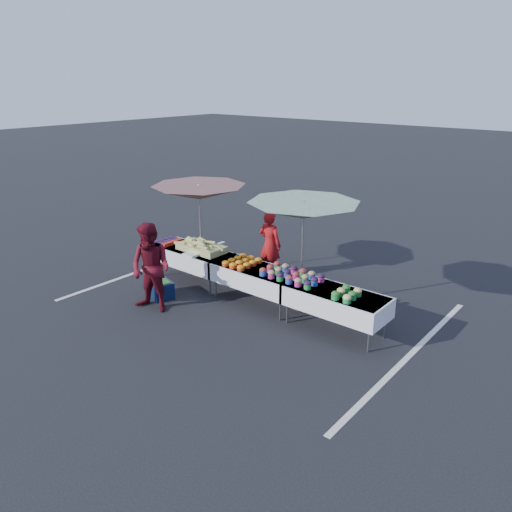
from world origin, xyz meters
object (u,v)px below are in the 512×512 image
Objects in this scene: table_center at (256,276)px; umbrella_right at (304,211)px; table_right at (336,300)px; table_left at (192,256)px; storage_bin at (160,288)px; umbrella_left at (199,193)px; vendor at (270,244)px; customer at (151,268)px.

table_center is 1.63m from umbrella_right.
umbrella_right reaches higher than table_right.
table_left is 0.86× the size of umbrella_right.
table_center is at bearing 47.05° from storage_bin.
table_center is 2.37m from umbrella_left.
table_right reaches higher than storage_bin.
vendor reaches higher than table_left.
vendor is (1.13, 1.31, 0.18)m from table_left.
table_center is 1.80m from table_right.
vendor is 2.39× the size of storage_bin.
customer is 3.05m from umbrella_right.
vendor is 2.87m from customer.
table_left is at bearing 180.00° from table_right.
storage_bin is (0.09, -1.01, -0.40)m from table_left.
table_left is 1.00× the size of table_right.
vendor is 1.92m from umbrella_left.
umbrella_right reaches higher than umbrella_left.
storage_bin is (-3.51, -1.01, -0.40)m from table_right.
vendor is 0.88× the size of customer.
table_right is (3.60, 0.00, 0.00)m from table_left.
customer is 0.77× the size of umbrella_left.
umbrella_right is 3.37m from storage_bin.
vendor is at bearing 117.27° from table_center.
table_left is 1.22× the size of vendor.
umbrella_left is 1.04× the size of umbrella_right.
table_left is at bearing -171.25° from umbrella_right.
table_center is 1.22× the size of vendor.
vendor is 2.60m from storage_bin.
vendor reaches higher than storage_bin.
table_left is 1.80m from table_center.
storage_bin is (-1.04, -2.32, -0.58)m from vendor.
customer reaches higher than vendor.
vendor is 0.68× the size of umbrella_left.
table_right is 3.49m from customer.
customer is 0.80× the size of umbrella_right.
storage_bin is at bearing -149.43° from table_center.
umbrella_left reaches higher than customer.
table_right is at bearing -21.80° from umbrella_right.
table_center is at bearing 180.00° from table_right.
table_center is at bearing 0.00° from table_left.
vendor is at bearing 63.76° from customer.
table_center is 1.08× the size of customer.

